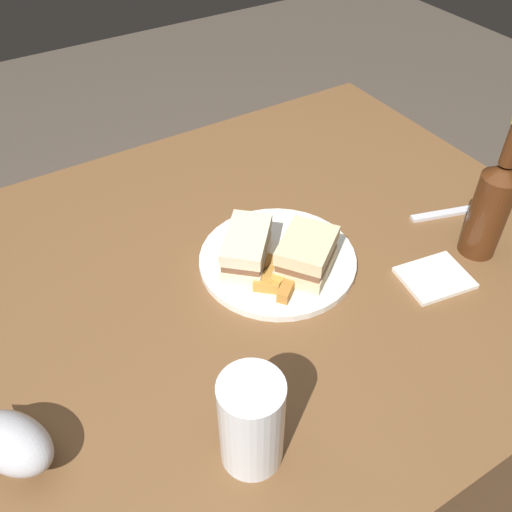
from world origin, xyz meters
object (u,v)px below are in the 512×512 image
Objects in this scene: sandwich_half_left at (247,248)px; sandwich_half_right at (307,255)px; pint_glass at (252,426)px; fork at (455,212)px; napkin at (435,278)px; plate at (278,260)px; gravy_boat at (12,442)px; cider_bottle at (491,205)px.

sandwich_half_left is 0.10m from sandwich_half_right.
pint_glass reaches higher than fork.
napkin is (-0.18, 0.12, -0.04)m from sandwich_half_right.
plate reaches higher than napkin.
sandwich_half_left is at bearing -41.74° from sandwich_half_right.
cider_bottle is (-0.79, 0.02, 0.06)m from gravy_boat.
cider_bottle reaches higher than sandwich_half_left.
plate is 0.37m from fork.
gravy_boat is 0.52× the size of cider_bottle.
gravy_boat is 0.67m from napkin.
gravy_boat is (0.47, 0.13, 0.04)m from plate.
sandwich_half_right is 0.97× the size of gravy_boat.
pint_glass is at bearing 60.10° from sandwich_half_left.
pint_glass is at bearing 150.36° from gravy_boat.
cider_bottle is 1.44× the size of fork.
gravy_boat is at bearing 19.74° from sandwich_half_left.
sandwich_half_left is at bearing -37.09° from napkin.
pint_glass is (0.22, 0.28, 0.06)m from plate.
sandwich_half_right reaches higher than napkin.
sandwich_half_right is at bearing -20.27° from cider_bottle.
sandwich_half_right is 0.50m from gravy_boat.
plate is 1.85× the size of pint_glass.
fork is (-0.58, -0.21, -0.06)m from pint_glass.
napkin reaches higher than fork.
pint_glass is at bearing 51.43° from plate.
cider_bottle is at bearing 154.57° from sandwich_half_left.
plate is 2.46× the size of napkin.
cider_bottle is (-0.37, 0.17, 0.06)m from sandwich_half_left.
pint_glass is at bearing 12.47° from cider_bottle.
pint_glass is 0.44m from napkin.
plate is at bearing 160.06° from sandwich_half_left.
sandwich_half_left reaches higher than fork.
gravy_boat is at bearing 15.71° from plate.
pint_glass is 0.55m from cider_bottle.
fork is (-0.36, 0.06, -0.00)m from plate.
napkin is 0.19m from fork.
pint_glass is (0.17, 0.29, 0.02)m from sandwich_half_left.
sandwich_half_left is 0.45m from gravy_boat.
sandwich_half_left is 0.41m from cider_bottle.
napkin is at bearing 145.06° from sandwich_half_right.
sandwich_half_right is 1.20× the size of napkin.
napkin is at bearing 7.76° from cider_bottle.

